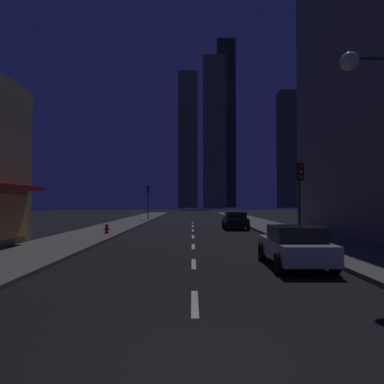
{
  "coord_description": "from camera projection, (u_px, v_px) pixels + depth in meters",
  "views": [
    {
      "loc": [
        -0.06,
        -5.06,
        2.3
      ],
      "look_at": [
        0.0,
        18.89,
        2.96
      ],
      "focal_mm": 33.88,
      "sensor_mm": 36.0,
      "label": 1
    }
  ],
  "objects": [
    {
      "name": "lane_marking_center",
      "position": [
        192.0,
        241.0,
        21.19
      ],
      "size": [
        0.16,
        38.6,
        0.01
      ],
      "color": "silver",
      "rests_on": "ground"
    },
    {
      "name": "sidewalk_left",
      "position": [
        123.0,
        224.0,
        36.96
      ],
      "size": [
        4.0,
        76.0,
        0.15
      ],
      "primitive_type": "cube",
      "color": "#605E59",
      "rests_on": "ground"
    },
    {
      "name": "skyscraper_distant_short",
      "position": [
        225.0,
        123.0,
        152.95
      ],
      "size": [
        7.66,
        5.23,
        71.08
      ],
      "primitive_type": "cube",
      "color": "#312E24",
      "rests_on": "ground"
    },
    {
      "name": "traffic_light_far_left",
      "position": [
        147.0,
        195.0,
        44.53
      ],
      "size": [
        0.32,
        0.48,
        4.2
      ],
      "color": "#2D2D2D",
      "rests_on": "sidewalk_left"
    },
    {
      "name": "car_parked_near",
      "position": [
        294.0,
        246.0,
        12.89
      ],
      "size": [
        1.98,
        4.24,
        1.45
      ],
      "color": "silver",
      "rests_on": "ground"
    },
    {
      "name": "skyscraper_distant_slender",
      "position": [
        287.0,
        150.0,
        147.76
      ],
      "size": [
        7.54,
        7.31,
        47.35
      ],
      "primitive_type": "cube",
      "color": "#4E4A3A",
      "rests_on": "ground"
    },
    {
      "name": "skyscraper_distant_tall",
      "position": [
        187.0,
        140.0,
        147.48
      ],
      "size": [
        7.83,
        5.5,
        55.25
      ],
      "primitive_type": "cube",
      "color": "#625D49",
      "rests_on": "ground"
    },
    {
      "name": "ground_plane",
      "position": [
        192.0,
        225.0,
        36.98
      ],
      "size": [
        78.0,
        136.0,
        0.1
      ],
      "primitive_type": "cube",
      "color": "black"
    },
    {
      "name": "street_lamp_right",
      "position": [
        376.0,
        108.0,
        10.66
      ],
      "size": [
        1.96,
        0.56,
        6.58
      ],
      "color": "#38383D",
      "rests_on": "sidewalk_right"
    },
    {
      "name": "fire_hydrant_far_left",
      "position": [
        106.0,
        229.0,
        24.72
      ],
      "size": [
        0.42,
        0.3,
        0.65
      ],
      "color": "red",
      "rests_on": "sidewalk_left"
    },
    {
      "name": "traffic_light_near_right",
      "position": [
        299.0,
        185.0,
        18.64
      ],
      "size": [
        0.32,
        0.48,
        4.2
      ],
      "color": "#2D2D2D",
      "rests_on": "sidewalk_right"
    },
    {
      "name": "car_parked_far",
      "position": [
        234.0,
        220.0,
        30.58
      ],
      "size": [
        1.98,
        4.24,
        1.45
      ],
      "color": "black",
      "rests_on": "ground"
    },
    {
      "name": "skyscraper_distant_mid",
      "position": [
        213.0,
        132.0,
        132.85
      ],
      "size": [
        8.21,
        5.05,
        55.91
      ],
      "primitive_type": "cube",
      "color": "#65604C",
      "rests_on": "ground"
    },
    {
      "name": "sidewalk_right",
      "position": [
        260.0,
        224.0,
        37.0
      ],
      "size": [
        4.0,
        76.0,
        0.15
      ],
      "primitive_type": "cube",
      "color": "#605E59",
      "rests_on": "ground"
    }
  ]
}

